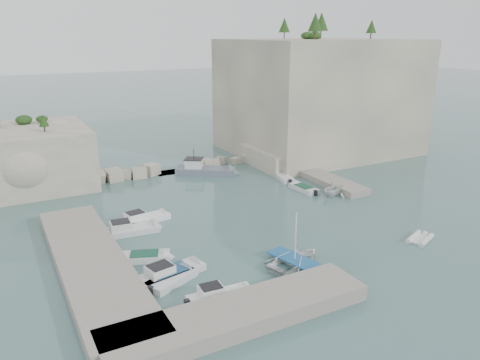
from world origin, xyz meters
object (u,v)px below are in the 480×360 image
motorboat_c (145,260)px  tender_east_d (289,175)px  work_boat (206,174)px  rowboat (295,265)px  motorboat_f (221,300)px  tender_east_c (284,179)px  motorboat_b (130,233)px  inflatable_dinghy (420,240)px  tender_east_a (333,195)px  tender_east_b (304,191)px  motorboat_e (171,283)px  motorboat_d (170,277)px  motorboat_a (143,223)px

motorboat_c → tender_east_d: (24.09, 14.47, 0.00)m
work_boat → rowboat: bearing=-64.3°
motorboat_f → tender_east_c: size_ratio=1.13×
motorboat_b → inflatable_dinghy: 26.54m
tender_east_a → tender_east_b: size_ratio=0.81×
rowboat → work_boat: work_boat is taller
motorboat_e → tender_east_b: 24.88m
motorboat_e → inflatable_dinghy: 22.62m
work_boat → tender_east_d: bearing=3.5°
motorboat_e → rowboat: (9.77, -2.02, 0.00)m
motorboat_d → work_boat: 27.59m
tender_east_d → motorboat_d: bearing=146.2°
motorboat_c → tender_east_a: 24.63m
motorboat_a → motorboat_f: 16.26m
tender_east_a → work_boat: 17.52m
motorboat_c → tender_east_c: size_ratio=0.98×
tender_east_c → rowboat: bearing=161.5°
motorboat_e → rowboat: rowboat is taller
motorboat_d → tender_east_c: (21.56, 16.87, 0.00)m
motorboat_e → tender_east_c: 28.06m
motorboat_c → tender_east_b: same height
motorboat_a → motorboat_b: same height
rowboat → work_boat: bearing=-22.7°
tender_east_d → work_boat: bearing=77.0°
motorboat_b → tender_east_a: tender_east_a is taller
work_boat → motorboat_f: bearing=-77.7°
tender_east_b → inflatable_dinghy: bearing=179.0°
motorboat_c → tender_east_a: bearing=33.9°
motorboat_f → tender_east_a: 25.32m
motorboat_d → tender_east_a: tender_east_a is taller
motorboat_e → inflatable_dinghy: (22.34, -3.57, 0.00)m
motorboat_f → tender_east_d: (21.26, 22.91, 0.00)m
motorboat_f → rowboat: size_ratio=1.00×
motorboat_b → tender_east_c: 23.13m
motorboat_b → tender_east_a: 23.60m
motorboat_a → motorboat_d: size_ratio=0.95×
tender_east_d → work_boat: 11.03m
tender_east_c → work_boat: bearing=60.7°
motorboat_d → motorboat_e: bearing=-116.4°
motorboat_e → tender_east_b: bearing=6.0°
motorboat_e → tender_east_a: bearing=-2.0°
motorboat_d → tender_east_d: tender_east_d is taller
rowboat → motorboat_d: bearing=59.8°
rowboat → work_boat: size_ratio=0.61×
tender_east_a → work_boat: (-9.38, 14.79, 0.00)m
motorboat_b → tender_east_c: bearing=23.6°
tender_east_b → work_boat: bearing=27.1°
motorboat_c → motorboat_f: size_ratio=0.87×
motorboat_b → rowboat: bearing=-46.0°
inflatable_dinghy → tender_east_a: bearing=63.6°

